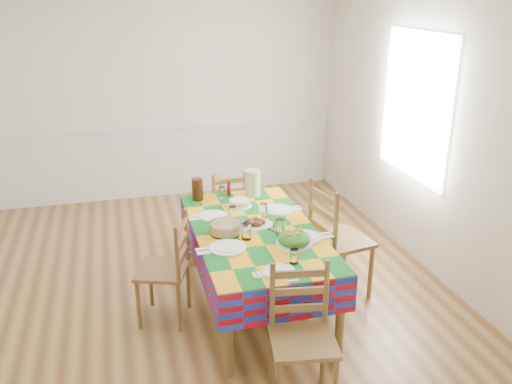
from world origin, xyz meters
TOP-DOWN VIEW (x-y plane):
  - room at (0.00, 0.00)m, footprint 4.58×5.08m
  - wainscot at (0.00, 2.48)m, footprint 4.41×0.06m
  - window_right at (2.23, 0.30)m, footprint 0.00×1.40m
  - dining_table at (0.46, -0.38)m, footprint 0.98×1.83m
  - setting_near_head at (0.49, -1.07)m, footprint 0.36×0.24m
  - setting_left_near at (0.23, -0.61)m, footprint 0.52×0.31m
  - setting_left_far at (0.23, -0.06)m, footprint 0.44×0.26m
  - setting_right_near at (0.75, -0.60)m, footprint 0.50×0.29m
  - setting_right_far at (0.71, -0.08)m, footprint 0.49×0.28m
  - meat_platter at (0.48, -0.31)m, footprint 0.30×0.22m
  - salad_platter at (0.68, -0.72)m, footprint 0.28×0.28m
  - pasta_bowl at (0.21, -0.39)m, footprint 0.26×0.26m
  - cake at (0.45, 0.14)m, footprint 0.22×0.22m
  - serving_utensils at (0.62, -0.46)m, footprint 0.12×0.27m
  - flower_vase at (0.34, 0.40)m, footprint 0.12×0.10m
  - hot_sauce at (0.42, 0.43)m, footprint 0.03×0.03m
  - green_pitcher at (0.64, 0.37)m, footprint 0.15×0.15m
  - tea_pitcher at (0.12, 0.40)m, footprint 0.10×0.10m
  - name_card at (0.49, -1.27)m, footprint 0.08×0.02m
  - chair_near at (0.47, -1.53)m, footprint 0.47×0.45m
  - chair_far at (0.46, 0.78)m, footprint 0.40×0.39m
  - chair_left at (-0.27, -0.39)m, footprint 0.50×0.51m
  - chair_right at (1.18, -0.39)m, footprint 0.52×0.54m

SIDE VIEW (x-z plane):
  - chair_far at x=0.46m, z-range -0.01..0.85m
  - chair_left at x=-0.27m, z-range -0.01..0.90m
  - chair_near at x=0.47m, z-range -0.01..0.93m
  - wainscot at x=0.00m, z-range 0.03..0.95m
  - chair_right at x=1.18m, z-range -0.01..1.05m
  - dining_table at x=0.46m, z-range 0.28..0.99m
  - serving_utensils at x=0.62m, z-range 0.71..0.72m
  - name_card at x=0.49m, z-range 0.71..0.73m
  - meat_platter at x=0.48m, z-range 0.71..0.77m
  - setting_near_head at x=0.49m, z-range 0.68..0.79m
  - setting_left_far at x=0.23m, z-range 0.68..0.80m
  - setting_right_far at x=0.71m, z-range 0.68..0.80m
  - cake at x=0.45m, z-range 0.71..0.77m
  - setting_right_near at x=0.75m, z-range 0.68..0.81m
  - setting_left_near at x=0.23m, z-range 0.67..0.81m
  - salad_platter at x=0.68m, z-range 0.70..0.82m
  - pasta_bowl at x=0.21m, z-range 0.71..0.80m
  - hot_sauce at x=0.42m, z-range 0.71..0.85m
  - flower_vase at x=0.34m, z-range 0.70..0.90m
  - tea_pitcher at x=0.12m, z-range 0.71..0.92m
  - green_pitcher at x=0.64m, z-range 0.71..0.96m
  - room at x=0.00m, z-range -0.04..2.74m
  - window_right at x=2.23m, z-range 0.80..2.20m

